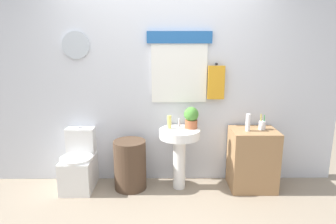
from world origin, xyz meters
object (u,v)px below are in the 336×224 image
Objects in this scene: laundry_hamper at (130,165)px; pedestal_sink at (179,145)px; potted_plant at (191,117)px; toothbrush_cup at (262,125)px; soap_bottle at (169,122)px; toilet at (79,165)px; lotion_bottle at (248,123)px; wooden_cabinet at (252,159)px.

pedestal_sink is at bearing 0.00° from laundry_hamper.
potted_plant reaches higher than toothbrush_cup.
toothbrush_cup is at bearing -1.58° from soap_bottle.
laundry_hamper is at bearing -180.00° from pedestal_sink.
toilet is 2.08m from lotion_bottle.
soap_bottle is at bearing 6.01° from laundry_hamper.
lotion_bottle is at bearing -8.75° from potted_plant.
potted_plant is at bearing 175.38° from wooden_cabinet.
wooden_cabinet is 0.48m from lotion_bottle.
potted_plant reaches higher than laundry_hamper.
toothbrush_cup is (1.57, 0.02, 0.49)m from laundry_hamper.
toilet is 2.25m from toothbrush_cup.
toilet is 2.85× the size of potted_plant.
potted_plant is (0.26, 0.01, 0.06)m from soap_bottle.
toothbrush_cup is at bearing -2.75° from potted_plant.
toothbrush_cup reaches higher than wooden_cabinet.
lotion_bottle is (0.91, -0.09, 0.02)m from soap_bottle.
soap_bottle is at bearing 178.42° from toothbrush_cup.
toilet is at bearing 179.11° from wooden_cabinet.
toothbrush_cup is at bearing 0.72° from laundry_hamper.
toilet is 3.59× the size of lotion_bottle.
soap_bottle is 0.85× the size of toothbrush_cup.
potted_plant is at bearing 4.67° from laundry_hamper.
soap_bottle is at bearing 177.15° from wooden_cabinet.
wooden_cabinet is (2.10, -0.03, 0.09)m from toilet.
pedestal_sink is at bearing -156.80° from potted_plant.
wooden_cabinet is 0.90m from potted_plant.
toothbrush_cup is (0.84, -0.04, -0.09)m from potted_plant.
potted_plant is at bearing 171.25° from lotion_bottle.
soap_bottle is (0.47, 0.05, 0.52)m from laundry_hamper.
potted_plant reaches higher than toilet.
toothbrush_cup is at bearing -0.33° from toilet.
wooden_cabinet is (1.48, 0.00, 0.07)m from laundry_hamper.
soap_bottle is 0.61× the size of potted_plant.
laundry_hamper is 3.82× the size of soap_bottle.
toothbrush_cup is (0.98, 0.02, 0.24)m from pedestal_sink.
pedestal_sink is (1.22, -0.03, 0.27)m from toilet.
wooden_cabinet is 2.86× the size of potted_plant.
laundry_hamper is 0.65m from pedestal_sink.
soap_bottle is (-1.00, 0.05, 0.45)m from wooden_cabinet.
pedestal_sink is 4.72× the size of soap_bottle.
potted_plant is (1.36, 0.03, 0.60)m from toilet.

